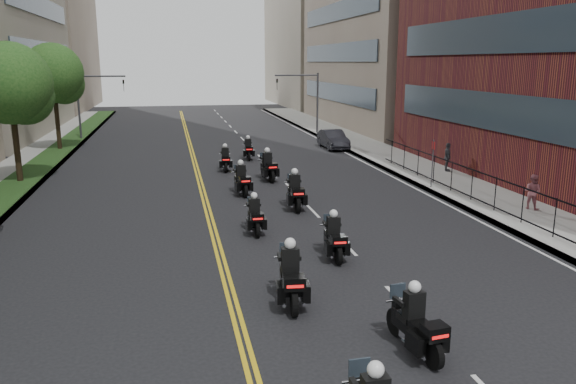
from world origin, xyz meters
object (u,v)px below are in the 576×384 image
at_px(parked_sedan, 333,139).
at_px(motorcycle_2, 291,279).
at_px(motorcycle_6, 242,181).
at_px(motorcycle_7, 268,168).
at_px(motorcycle_1, 416,325).
at_px(motorcycle_9, 248,150).
at_px(motorcycle_4, 255,217).
at_px(pedestrian_b, 532,192).
at_px(pedestrian_c, 448,157).
at_px(motorcycle_8, 225,160).
at_px(motorcycle_3, 334,239).
at_px(motorcycle_5, 295,193).

bearing_deg(parked_sedan, motorcycle_2, -108.85).
height_order(motorcycle_6, motorcycle_7, motorcycle_7).
relative_size(motorcycle_1, motorcycle_9, 1.04).
height_order(motorcycle_4, motorcycle_6, motorcycle_6).
height_order(pedestrian_b, pedestrian_c, pedestrian_c).
relative_size(motorcycle_1, pedestrian_c, 1.36).
bearing_deg(motorcycle_8, motorcycle_7, -55.62).
relative_size(parked_sedan, pedestrian_b, 2.76).
relative_size(motorcycle_3, motorcycle_7, 0.90).
distance_m(motorcycle_2, motorcycle_3, 4.06).
bearing_deg(motorcycle_3, motorcycle_2, -119.68).
height_order(motorcycle_8, motorcycle_9, motorcycle_8).
height_order(motorcycle_9, pedestrian_c, pedestrian_c).
bearing_deg(motorcycle_9, motorcycle_4, -93.65).
bearing_deg(motorcycle_1, motorcycle_2, 117.68).
bearing_deg(motorcycle_3, pedestrian_b, 24.88).
distance_m(motorcycle_2, motorcycle_4, 6.85).
height_order(motorcycle_1, motorcycle_7, motorcycle_7).
distance_m(motorcycle_2, motorcycle_8, 20.05).
height_order(motorcycle_1, motorcycle_8, motorcycle_1).
xyz_separation_m(motorcycle_3, motorcycle_4, (-2.22, 3.47, -0.03)).
height_order(motorcycle_1, motorcycle_2, motorcycle_2).
distance_m(motorcycle_1, motorcycle_8, 23.38).
xyz_separation_m(motorcycle_2, motorcycle_6, (0.34, 13.45, -0.04)).
bearing_deg(motorcycle_3, pedestrian_c, 53.82).
height_order(motorcycle_2, motorcycle_6, motorcycle_2).
xyz_separation_m(motorcycle_6, pedestrian_c, (12.82, 2.91, 0.31)).
height_order(motorcycle_1, motorcycle_3, motorcycle_1).
relative_size(motorcycle_4, pedestrian_b, 1.37).
bearing_deg(motorcycle_4, motorcycle_7, 78.06).
distance_m(motorcycle_7, pedestrian_c, 10.91).
relative_size(motorcycle_3, motorcycle_9, 1.02).
distance_m(motorcycle_8, pedestrian_c, 13.51).
xyz_separation_m(motorcycle_1, motorcycle_2, (-2.26, 3.24, 0.06)).
bearing_deg(motorcycle_1, motorcycle_6, 89.33).
relative_size(motorcycle_2, pedestrian_b, 1.60).
distance_m(motorcycle_2, motorcycle_9, 23.99).
xyz_separation_m(motorcycle_3, parked_sedan, (7.03, 24.07, 0.05)).
xyz_separation_m(motorcycle_2, motorcycle_9, (2.13, 23.90, -0.09)).
bearing_deg(motorcycle_1, pedestrian_c, 53.69).
height_order(motorcycle_4, pedestrian_c, pedestrian_c).
distance_m(motorcycle_4, motorcycle_5, 4.05).
height_order(motorcycle_6, motorcycle_9, motorcycle_6).
xyz_separation_m(motorcycle_4, motorcycle_6, (0.32, 6.60, 0.06)).
xyz_separation_m(motorcycle_8, parked_sedan, (9.10, 7.41, 0.06)).
bearing_deg(parked_sedan, motorcycle_3, -106.46).
bearing_deg(pedestrian_b, motorcycle_6, 32.40).
bearing_deg(parked_sedan, motorcycle_6, -122.71).
xyz_separation_m(parked_sedan, pedestrian_c, (3.89, -11.10, 0.29)).
distance_m(motorcycle_1, motorcycle_6, 16.79).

